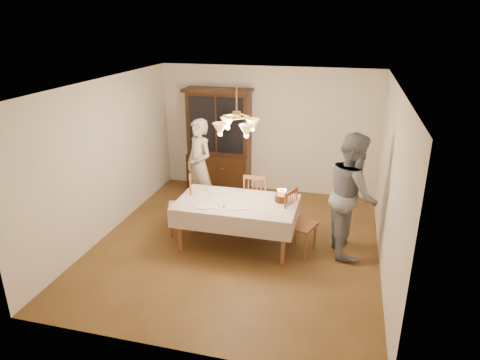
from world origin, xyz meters
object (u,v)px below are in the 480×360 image
(birthday_cake, at_px, (282,199))
(china_hutch, at_px, (219,142))
(chair_far_side, at_px, (257,202))
(elderly_woman, at_px, (199,166))
(dining_table, at_px, (237,206))

(birthday_cake, bearing_deg, china_hutch, 128.47)
(chair_far_side, xyz_separation_m, elderly_woman, (-1.21, 0.41, 0.44))
(chair_far_side, xyz_separation_m, birthday_cake, (0.52, -0.60, 0.38))
(elderly_woman, relative_size, birthday_cake, 5.92)
(china_hutch, distance_m, birthday_cake, 2.70)
(dining_table, height_order, china_hutch, china_hutch)
(chair_far_side, relative_size, birthday_cake, 3.33)
(chair_far_side, bearing_deg, elderly_woman, 161.10)
(china_hutch, bearing_deg, chair_far_side, -52.50)
(dining_table, distance_m, elderly_woman, 1.57)
(elderly_woman, bearing_deg, chair_far_side, 19.22)
(china_hutch, height_order, chair_far_side, china_hutch)
(elderly_woman, bearing_deg, birthday_cake, 7.69)
(dining_table, relative_size, birthday_cake, 6.33)
(elderly_woman, xyz_separation_m, birthday_cake, (1.73, -1.01, -0.07))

